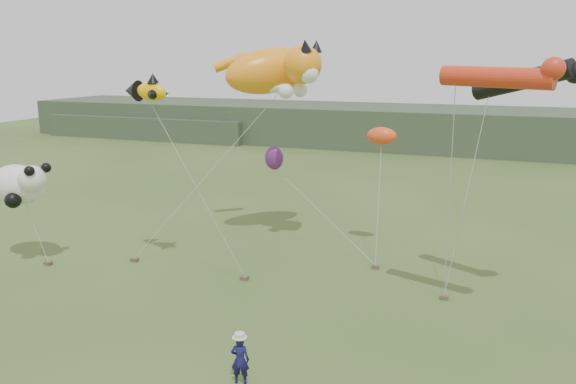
% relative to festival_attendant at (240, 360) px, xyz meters
% --- Properties ---
extents(ground, '(120.00, 120.00, 0.00)m').
position_rel_festival_attendant_xyz_m(ground, '(-1.75, 1.84, -0.71)').
color(ground, '#385123').
rests_on(ground, ground).
extents(headland, '(90.00, 13.00, 4.00)m').
position_rel_festival_attendant_xyz_m(headland, '(-4.87, 46.53, 1.21)').
color(headland, '#2D3D28').
rests_on(headland, ground).
extents(festival_attendant, '(0.58, 0.45, 1.43)m').
position_rel_festival_attendant_xyz_m(festival_attendant, '(0.00, 0.00, 0.00)').
color(festival_attendant, '#131245').
rests_on(festival_attendant, ground).
extents(sandbag_anchors, '(17.02, 4.94, 0.16)m').
position_rel_festival_attendant_xyz_m(sandbag_anchors, '(-3.47, 7.48, -0.64)').
color(sandbag_anchors, brown).
rests_on(sandbag_anchors, ground).
extents(cat_kite, '(6.13, 4.92, 2.78)m').
position_rel_festival_attendant_xyz_m(cat_kite, '(-3.67, 12.07, 7.65)').
color(cat_kite, orange).
rests_on(cat_kite, ground).
extents(fish_kite, '(2.21, 1.49, 1.15)m').
position_rel_festival_attendant_xyz_m(fish_kite, '(-7.26, 6.61, 6.91)').
color(fish_kite, '#FFBC03').
rests_on(fish_kite, ground).
extents(tube_kites, '(4.48, 4.42, 1.54)m').
position_rel_festival_attendant_xyz_m(tube_kites, '(6.69, 7.22, 7.55)').
color(tube_kites, black).
rests_on(tube_kites, ground).
extents(panda_kite, '(3.09, 2.00, 1.92)m').
position_rel_festival_attendant_xyz_m(panda_kite, '(-13.19, 5.48, 2.83)').
color(panda_kite, white).
rests_on(panda_kite, ground).
extents(misc_kites, '(6.66, 1.20, 2.42)m').
position_rel_festival_attendant_xyz_m(misc_kites, '(-1.39, 12.81, 4.07)').
color(misc_kites, '#F0481A').
rests_on(misc_kites, ground).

